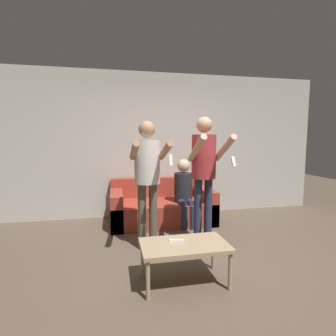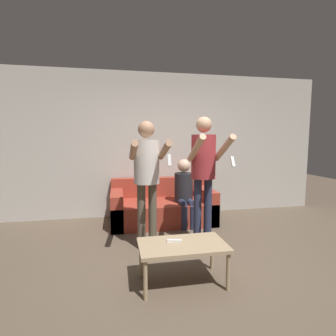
{
  "view_description": "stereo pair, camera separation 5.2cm",
  "coord_description": "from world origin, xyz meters",
  "px_view_note": "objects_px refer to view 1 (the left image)",
  "views": [
    {
      "loc": [
        -0.9,
        -2.76,
        1.46
      ],
      "look_at": [
        -0.08,
        1.15,
        1.02
      ],
      "focal_mm": 28.0,
      "sensor_mm": 36.0,
      "label": 1
    },
    {
      "loc": [
        -0.85,
        -2.77,
        1.46
      ],
      "look_at": [
        -0.08,
        1.15,
        1.02
      ],
      "focal_mm": 28.0,
      "sensor_mm": 36.0,
      "label": 2
    }
  ],
  "objects_px": {
    "person_standing_right": "(204,165)",
    "coffee_table": "(184,248)",
    "remote_on_table": "(176,241)",
    "person_standing_left": "(147,169)",
    "couch": "(161,207)",
    "person_seated": "(184,189)"
  },
  "relations": [
    {
      "from": "couch",
      "to": "coffee_table",
      "type": "distance_m",
      "value": 2.03
    },
    {
      "from": "couch",
      "to": "person_seated",
      "type": "bearing_deg",
      "value": -33.19
    },
    {
      "from": "couch",
      "to": "person_standing_left",
      "type": "height_order",
      "value": "person_standing_left"
    },
    {
      "from": "remote_on_table",
      "to": "coffee_table",
      "type": "bearing_deg",
      "value": -39.7
    },
    {
      "from": "couch",
      "to": "person_standing_left",
      "type": "distance_m",
      "value": 1.43
    },
    {
      "from": "couch",
      "to": "person_standing_right",
      "type": "distance_m",
      "value": 1.45
    },
    {
      "from": "coffee_table",
      "to": "remote_on_table",
      "type": "bearing_deg",
      "value": 140.3
    },
    {
      "from": "couch",
      "to": "remote_on_table",
      "type": "bearing_deg",
      "value": -96.03
    },
    {
      "from": "person_standing_left",
      "to": "remote_on_table",
      "type": "distance_m",
      "value": 1.08
    },
    {
      "from": "person_standing_right",
      "to": "remote_on_table",
      "type": "distance_m",
      "value": 1.25
    },
    {
      "from": "remote_on_table",
      "to": "person_standing_left",
      "type": "bearing_deg",
      "value": 101.92
    },
    {
      "from": "couch",
      "to": "person_standing_right",
      "type": "xyz_separation_m",
      "value": [
        0.39,
        -1.11,
        0.86
      ]
    },
    {
      "from": "couch",
      "to": "person_seated",
      "type": "relative_size",
      "value": 1.57
    },
    {
      "from": "couch",
      "to": "person_seated",
      "type": "distance_m",
      "value": 0.55
    },
    {
      "from": "person_standing_right",
      "to": "person_seated",
      "type": "relative_size",
      "value": 1.57
    },
    {
      "from": "person_standing_right",
      "to": "coffee_table",
      "type": "xyz_separation_m",
      "value": [
        -0.53,
        -0.92,
        -0.74
      ]
    },
    {
      "from": "person_standing_left",
      "to": "person_seated",
      "type": "relative_size",
      "value": 1.51
    },
    {
      "from": "person_standing_right",
      "to": "coffee_table",
      "type": "height_order",
      "value": "person_standing_right"
    },
    {
      "from": "person_seated",
      "to": "remote_on_table",
      "type": "relative_size",
      "value": 7.28
    },
    {
      "from": "couch",
      "to": "person_standing_left",
      "type": "relative_size",
      "value": 1.04
    },
    {
      "from": "remote_on_table",
      "to": "person_seated",
      "type": "bearing_deg",
      "value": 72.12
    },
    {
      "from": "person_standing_left",
      "to": "coffee_table",
      "type": "bearing_deg",
      "value": -74.65
    }
  ]
}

